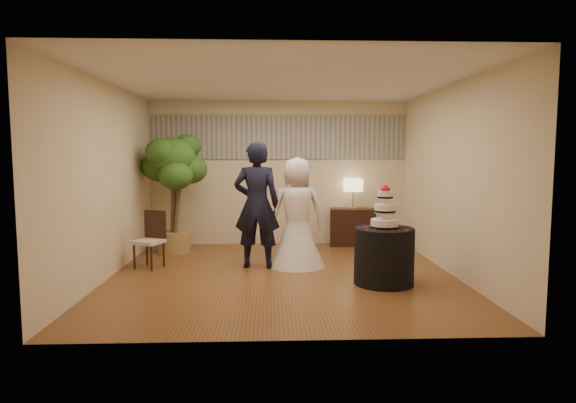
{
  "coord_description": "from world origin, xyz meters",
  "views": [
    {
      "loc": [
        -0.19,
        -6.94,
        1.78
      ],
      "look_at": [
        0.1,
        0.4,
        1.05
      ],
      "focal_mm": 30.0,
      "sensor_mm": 36.0,
      "label": 1
    }
  ],
  "objects_px": {
    "wedding_cake": "(385,206)",
    "side_chair": "(149,240)",
    "ficus_tree": "(173,193)",
    "console": "(353,227)",
    "bride": "(297,212)",
    "cake_table": "(384,256)",
    "groom": "(257,205)",
    "table_lamp": "(353,194)"
  },
  "relations": [
    {
      "from": "groom",
      "to": "console",
      "type": "xyz_separation_m",
      "value": [
        1.81,
        1.74,
        -0.63
      ]
    },
    {
      "from": "console",
      "to": "side_chair",
      "type": "height_order",
      "value": "side_chair"
    },
    {
      "from": "cake_table",
      "to": "table_lamp",
      "type": "xyz_separation_m",
      "value": [
        0.05,
        2.78,
        0.62
      ]
    },
    {
      "from": "console",
      "to": "side_chair",
      "type": "relative_size",
      "value": 0.98
    },
    {
      "from": "groom",
      "to": "wedding_cake",
      "type": "bearing_deg",
      "value": 155.78
    },
    {
      "from": "groom",
      "to": "wedding_cake",
      "type": "relative_size",
      "value": 3.35
    },
    {
      "from": "table_lamp",
      "to": "console",
      "type": "bearing_deg",
      "value": 0.0
    },
    {
      "from": "bride",
      "to": "console",
      "type": "bearing_deg",
      "value": -130.65
    },
    {
      "from": "groom",
      "to": "cake_table",
      "type": "relative_size",
      "value": 2.43
    },
    {
      "from": "bride",
      "to": "wedding_cake",
      "type": "distance_m",
      "value": 1.59
    },
    {
      "from": "table_lamp",
      "to": "groom",
      "type": "bearing_deg",
      "value": -136.17
    },
    {
      "from": "cake_table",
      "to": "table_lamp",
      "type": "relative_size",
      "value": 1.4
    },
    {
      "from": "groom",
      "to": "ficus_tree",
      "type": "relative_size",
      "value": 0.91
    },
    {
      "from": "groom",
      "to": "bride",
      "type": "bearing_deg",
      "value": -168.15
    },
    {
      "from": "console",
      "to": "ficus_tree",
      "type": "bearing_deg",
      "value": -163.59
    },
    {
      "from": "groom",
      "to": "console",
      "type": "height_order",
      "value": "groom"
    },
    {
      "from": "ficus_tree",
      "to": "groom",
      "type": "bearing_deg",
      "value": -38.13
    },
    {
      "from": "groom",
      "to": "cake_table",
      "type": "height_order",
      "value": "groom"
    },
    {
      "from": "bride",
      "to": "side_chair",
      "type": "height_order",
      "value": "bride"
    },
    {
      "from": "cake_table",
      "to": "ficus_tree",
      "type": "relative_size",
      "value": 0.37
    },
    {
      "from": "wedding_cake",
      "to": "bride",
      "type": "bearing_deg",
      "value": 135.77
    },
    {
      "from": "cake_table",
      "to": "console",
      "type": "height_order",
      "value": "cake_table"
    },
    {
      "from": "cake_table",
      "to": "wedding_cake",
      "type": "relative_size",
      "value": 1.38
    },
    {
      "from": "groom",
      "to": "cake_table",
      "type": "distance_m",
      "value": 2.13
    },
    {
      "from": "bride",
      "to": "cake_table",
      "type": "distance_m",
      "value": 1.65
    },
    {
      "from": "wedding_cake",
      "to": "ficus_tree",
      "type": "bearing_deg",
      "value": 145.76
    },
    {
      "from": "table_lamp",
      "to": "ficus_tree",
      "type": "bearing_deg",
      "value": -170.75
    },
    {
      "from": "groom",
      "to": "ficus_tree",
      "type": "bearing_deg",
      "value": -31.79
    },
    {
      "from": "wedding_cake",
      "to": "table_lamp",
      "type": "xyz_separation_m",
      "value": [
        0.05,
        2.78,
        -0.06
      ]
    },
    {
      "from": "wedding_cake",
      "to": "side_chair",
      "type": "relative_size",
      "value": 0.66
    },
    {
      "from": "ficus_tree",
      "to": "cake_table",
      "type": "bearing_deg",
      "value": -34.24
    },
    {
      "from": "cake_table",
      "to": "console",
      "type": "xyz_separation_m",
      "value": [
        0.05,
        2.78,
        -0.03
      ]
    },
    {
      "from": "table_lamp",
      "to": "ficus_tree",
      "type": "distance_m",
      "value": 3.38
    },
    {
      "from": "cake_table",
      "to": "wedding_cake",
      "type": "distance_m",
      "value": 0.68
    },
    {
      "from": "groom",
      "to": "ficus_tree",
      "type": "height_order",
      "value": "ficus_tree"
    },
    {
      "from": "bride",
      "to": "ficus_tree",
      "type": "height_order",
      "value": "ficus_tree"
    },
    {
      "from": "ficus_tree",
      "to": "side_chair",
      "type": "distance_m",
      "value": 1.36
    },
    {
      "from": "groom",
      "to": "side_chair",
      "type": "xyz_separation_m",
      "value": [
        -1.69,
        0.01,
        -0.54
      ]
    },
    {
      "from": "groom",
      "to": "console",
      "type": "relative_size",
      "value": 2.28
    },
    {
      "from": "ficus_tree",
      "to": "side_chair",
      "type": "xyz_separation_m",
      "value": [
        -0.16,
        -1.18,
        -0.64
      ]
    },
    {
      "from": "side_chair",
      "to": "wedding_cake",
      "type": "bearing_deg",
      "value": 5.84
    },
    {
      "from": "console",
      "to": "wedding_cake",
      "type": "bearing_deg",
      "value": -83.84
    }
  ]
}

